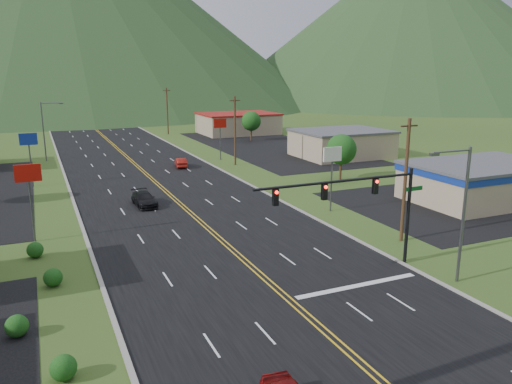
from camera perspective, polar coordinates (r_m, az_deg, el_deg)
name	(u,v)px	position (r m, az deg, el deg)	size (l,w,h in m)	color
traffic_signal	(362,197)	(34.12, 12.06, -0.60)	(13.10, 0.43, 7.00)	black
streetlight_east	(461,206)	(34.29, 22.35, -1.53)	(3.28, 0.25, 9.00)	#59595E
streetlight_west	(45,127)	(83.12, -22.94, 6.83)	(3.28, 0.25, 9.00)	#59595E
building_east_near	(482,180)	(58.38, 24.46, 1.29)	(15.40, 10.40, 4.10)	tan
building_east_mid	(342,143)	(82.15, 9.75, 5.52)	(14.40, 11.40, 4.30)	tan
building_east_far	(238,123)	(111.19, -2.07, 7.85)	(16.40, 12.40, 4.50)	tan
pole_sign_west_a	(29,181)	(43.54, -24.55, 1.15)	(2.00, 0.18, 6.40)	#59595E
pole_sign_west_b	(29,145)	(65.25, -24.54, 4.96)	(2.00, 0.18, 6.40)	#59595E
pole_sign_east_a	(332,161)	(49.10, 8.70, 3.54)	(2.00, 0.18, 6.40)	#59595E
pole_sign_east_b	(220,127)	(77.71, -4.13, 7.37)	(2.00, 0.18, 6.40)	#59595E
tree_east_a	(341,150)	(64.06, 9.72, 4.81)	(3.84, 3.84, 5.82)	#382314
tree_east_b	(251,121)	(99.24, -0.56, 8.10)	(3.84, 3.84, 5.82)	#382314
utility_pole_a	(405,180)	(41.50, 16.70, 1.36)	(1.60, 0.28, 10.00)	#382314
utility_pole_b	(235,130)	(73.22, -2.42, 7.06)	(1.60, 0.28, 10.00)	#382314
utility_pole_c	(167,111)	(111.25, -10.10, 9.14)	(1.60, 0.28, 10.00)	#382314
utility_pole_d	(133,101)	(150.30, -13.87, 10.09)	(1.60, 0.28, 10.00)	#382314
mountain_ne	(412,22)	(249.08, 17.36, 18.05)	(180.00, 180.00, 70.00)	#1D3F1C
car_dark_mid	(144,200)	(52.51, -12.65, -0.84)	(1.94, 4.77, 1.38)	black
car_red_far	(181,163)	(72.73, -8.59, 3.32)	(1.41, 4.03, 1.33)	maroon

